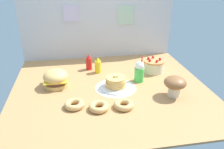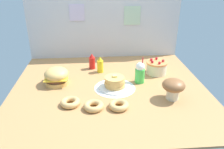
{
  "view_description": "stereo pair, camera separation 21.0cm",
  "coord_description": "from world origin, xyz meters",
  "px_view_note": "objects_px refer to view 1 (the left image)",
  "views": [
    {
      "loc": [
        -0.35,
        -2.11,
        1.16
      ],
      "look_at": [
        0.04,
        0.1,
        0.1
      ],
      "focal_mm": 36.89,
      "sensor_mm": 36.0,
      "label": 1
    },
    {
      "loc": [
        -0.14,
        -2.14,
        1.16
      ],
      "look_at": [
        0.04,
        0.1,
        0.1
      ],
      "focal_mm": 36.89,
      "sensor_mm": 36.0,
      "label": 2
    }
  ],
  "objects_px": {
    "burger": "(56,79)",
    "cream_soda_cup": "(139,72)",
    "layer_cake": "(154,66)",
    "ketchup_bottle": "(89,62)",
    "pancake_stack": "(116,83)",
    "mustard_bottle": "(98,65)",
    "donut_vanilla": "(124,105)",
    "donut_pink_glaze": "(74,104)",
    "mushroom_stool": "(175,84)",
    "donut_chocolate": "(99,107)"
  },
  "relations": [
    {
      "from": "donut_chocolate",
      "to": "burger",
      "type": "bearing_deg",
      "value": 127.0
    },
    {
      "from": "burger",
      "to": "mushroom_stool",
      "type": "distance_m",
      "value": 1.22
    },
    {
      "from": "mustard_bottle",
      "to": "donut_pink_glaze",
      "type": "xyz_separation_m",
      "value": [
        -0.3,
        -0.72,
        -0.06
      ]
    },
    {
      "from": "ketchup_bottle",
      "to": "layer_cake",
      "type": "bearing_deg",
      "value": -15.08
    },
    {
      "from": "pancake_stack",
      "to": "mustard_bottle",
      "type": "distance_m",
      "value": 0.44
    },
    {
      "from": "pancake_stack",
      "to": "mushroom_stool",
      "type": "bearing_deg",
      "value": -25.97
    },
    {
      "from": "ketchup_bottle",
      "to": "mushroom_stool",
      "type": "relative_size",
      "value": 0.91
    },
    {
      "from": "burger",
      "to": "cream_soda_cup",
      "type": "height_order",
      "value": "cream_soda_cup"
    },
    {
      "from": "cream_soda_cup",
      "to": "burger",
      "type": "bearing_deg",
      "value": 177.87
    },
    {
      "from": "pancake_stack",
      "to": "donut_pink_glaze",
      "type": "bearing_deg",
      "value": -145.98
    },
    {
      "from": "mushroom_stool",
      "to": "pancake_stack",
      "type": "bearing_deg",
      "value": 154.03
    },
    {
      "from": "donut_chocolate",
      "to": "mushroom_stool",
      "type": "xyz_separation_m",
      "value": [
        0.76,
        0.11,
        0.1
      ]
    },
    {
      "from": "ketchup_bottle",
      "to": "donut_vanilla",
      "type": "height_order",
      "value": "ketchup_bottle"
    },
    {
      "from": "pancake_stack",
      "to": "mushroom_stool",
      "type": "distance_m",
      "value": 0.6
    },
    {
      "from": "pancake_stack",
      "to": "layer_cake",
      "type": "relative_size",
      "value": 1.36
    },
    {
      "from": "pancake_stack",
      "to": "mustard_bottle",
      "type": "xyz_separation_m",
      "value": [
        -0.14,
        0.42,
        0.03
      ]
    },
    {
      "from": "donut_chocolate",
      "to": "mushroom_stool",
      "type": "relative_size",
      "value": 0.85
    },
    {
      "from": "burger",
      "to": "cream_soda_cup",
      "type": "distance_m",
      "value": 0.9
    },
    {
      "from": "mushroom_stool",
      "to": "layer_cake",
      "type": "bearing_deg",
      "value": 90.62
    },
    {
      "from": "pancake_stack",
      "to": "donut_pink_glaze",
      "type": "height_order",
      "value": "pancake_stack"
    },
    {
      "from": "pancake_stack",
      "to": "donut_vanilla",
      "type": "xyz_separation_m",
      "value": [
        0.0,
        -0.38,
        -0.03
      ]
    },
    {
      "from": "layer_cake",
      "to": "mushroom_stool",
      "type": "bearing_deg",
      "value": -89.38
    },
    {
      "from": "layer_cake",
      "to": "donut_chocolate",
      "type": "xyz_separation_m",
      "value": [
        -0.75,
        -0.7,
        -0.05
      ]
    },
    {
      "from": "cream_soda_cup",
      "to": "donut_vanilla",
      "type": "bearing_deg",
      "value": -119.8
    },
    {
      "from": "ketchup_bottle",
      "to": "cream_soda_cup",
      "type": "relative_size",
      "value": 0.67
    },
    {
      "from": "burger",
      "to": "donut_pink_glaze",
      "type": "relative_size",
      "value": 1.43
    },
    {
      "from": "layer_cake",
      "to": "donut_vanilla",
      "type": "height_order",
      "value": "layer_cake"
    },
    {
      "from": "mustard_bottle",
      "to": "donut_vanilla",
      "type": "bearing_deg",
      "value": -80.06
    },
    {
      "from": "layer_cake",
      "to": "donut_pink_glaze",
      "type": "distance_m",
      "value": 1.15
    },
    {
      "from": "pancake_stack",
      "to": "cream_soda_cup",
      "type": "height_order",
      "value": "cream_soda_cup"
    },
    {
      "from": "donut_vanilla",
      "to": "layer_cake",
      "type": "bearing_deg",
      "value": 53.48
    },
    {
      "from": "layer_cake",
      "to": "donut_chocolate",
      "type": "distance_m",
      "value": 1.03
    },
    {
      "from": "mustard_bottle",
      "to": "mushroom_stool",
      "type": "height_order",
      "value": "mushroom_stool"
    },
    {
      "from": "layer_cake",
      "to": "ketchup_bottle",
      "type": "relative_size",
      "value": 1.25
    },
    {
      "from": "donut_pink_glaze",
      "to": "mushroom_stool",
      "type": "relative_size",
      "value": 0.85
    },
    {
      "from": "mushroom_stool",
      "to": "mustard_bottle",
      "type": "bearing_deg",
      "value": 134.63
    },
    {
      "from": "layer_cake",
      "to": "cream_soda_cup",
      "type": "distance_m",
      "value": 0.33
    },
    {
      "from": "ketchup_bottle",
      "to": "donut_vanilla",
      "type": "xyz_separation_m",
      "value": [
        0.24,
        -0.91,
        -0.06
      ]
    },
    {
      "from": "mustard_bottle",
      "to": "donut_pink_glaze",
      "type": "bearing_deg",
      "value": -112.7
    },
    {
      "from": "mustard_bottle",
      "to": "cream_soda_cup",
      "type": "height_order",
      "value": "cream_soda_cup"
    },
    {
      "from": "donut_vanilla",
      "to": "cream_soda_cup",
      "type": "bearing_deg",
      "value": 60.2
    },
    {
      "from": "pancake_stack",
      "to": "donut_chocolate",
      "type": "relative_size",
      "value": 1.83
    },
    {
      "from": "burger",
      "to": "donut_chocolate",
      "type": "distance_m",
      "value": 0.65
    },
    {
      "from": "layer_cake",
      "to": "donut_pink_glaze",
      "type": "height_order",
      "value": "layer_cake"
    },
    {
      "from": "burger",
      "to": "donut_vanilla",
      "type": "distance_m",
      "value": 0.81
    },
    {
      "from": "cream_soda_cup",
      "to": "ketchup_bottle",
      "type": "bearing_deg",
      "value": 140.95
    },
    {
      "from": "burger",
      "to": "ketchup_bottle",
      "type": "xyz_separation_m",
      "value": [
        0.38,
        0.39,
        0.0
      ]
    },
    {
      "from": "cream_soda_cup",
      "to": "donut_chocolate",
      "type": "relative_size",
      "value": 1.61
    },
    {
      "from": "donut_pink_glaze",
      "to": "mustard_bottle",
      "type": "bearing_deg",
      "value": 67.3
    },
    {
      "from": "pancake_stack",
      "to": "mustard_bottle",
      "type": "bearing_deg",
      "value": 108.22
    }
  ]
}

